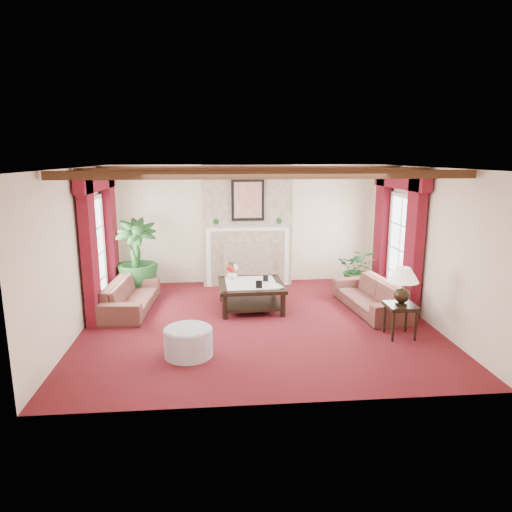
{
  "coord_description": "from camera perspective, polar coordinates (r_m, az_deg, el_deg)",
  "views": [
    {
      "loc": [
        -0.72,
        -7.63,
        2.89
      ],
      "look_at": [
        0.01,
        0.4,
        1.12
      ],
      "focal_mm": 32.0,
      "sensor_mm": 36.0,
      "label": 1
    }
  ],
  "objects": [
    {
      "name": "back_wall",
      "position": [
        10.52,
        -1.19,
        3.98
      ],
      "size": [
        6.0,
        0.02,
        2.7
      ],
      "primitive_type": "cube",
      "color": "beige",
      "rests_on": "ground"
    },
    {
      "name": "small_plant",
      "position": [
        10.25,
        12.6,
        -2.18
      ],
      "size": [
        1.52,
        1.55,
        0.73
      ],
      "primitive_type": "imported",
      "rotation": [
        0.0,
        0.0,
        -0.41
      ],
      "color": "black",
      "rests_on": "ground"
    },
    {
      "name": "right_wall",
      "position": [
        8.63,
        20.48,
        1.33
      ],
      "size": [
        0.02,
        5.5,
        2.7
      ],
      "primitive_type": "cube",
      "color": "beige",
      "rests_on": "ground"
    },
    {
      "name": "fireplace",
      "position": [
        10.21,
        -1.14,
        11.33
      ],
      "size": [
        2.0,
        0.52,
        2.7
      ],
      "primitive_type": null,
      "color": "tan",
      "rests_on": "ground"
    },
    {
      "name": "ceiling_beams",
      "position": [
        7.67,
        0.22,
        10.54
      ],
      "size": [
        6.0,
        3.0,
        0.12
      ],
      "primitive_type": null,
      "color": "#372211",
      "rests_on": "ceiling"
    },
    {
      "name": "ceiling",
      "position": [
        7.67,
        0.22,
        10.99
      ],
      "size": [
        6.0,
        6.0,
        0.0
      ],
      "primitive_type": "plane",
      "rotation": [
        3.14,
        0.0,
        0.0
      ],
      "color": "white",
      "rests_on": "floor"
    },
    {
      "name": "photo_frame_a",
      "position": [
        8.38,
        0.38,
        -3.6
      ],
      "size": [
        0.12,
        0.04,
        0.16
      ],
      "primitive_type": null,
      "rotation": [
        0.0,
        0.0,
        -0.13
      ],
      "color": "black",
      "rests_on": "coffee_table"
    },
    {
      "name": "sofa_right",
      "position": [
        8.96,
        14.13,
        -4.22
      ],
      "size": [
        2.1,
        1.02,
        0.77
      ],
      "primitive_type": "imported",
      "rotation": [
        0.0,
        0.0,
        -1.46
      ],
      "color": "#3F1120",
      "rests_on": "ground"
    },
    {
      "name": "book",
      "position": [
        8.44,
        1.76,
        -2.98
      ],
      "size": [
        0.23,
        0.14,
        0.3
      ],
      "primitive_type": "imported",
      "rotation": [
        0.0,
        0.0,
        0.29
      ],
      "color": "black",
      "rests_on": "coffee_table"
    },
    {
      "name": "french_door_right",
      "position": [
        9.41,
        18.07,
        7.17
      ],
      "size": [
        0.1,
        1.1,
        2.16
      ],
      "primitive_type": null,
      "color": "white",
      "rests_on": "ground"
    },
    {
      "name": "curtains_right",
      "position": [
        9.35,
        17.61,
        9.75
      ],
      "size": [
        0.2,
        2.4,
        2.55
      ],
      "primitive_type": null,
      "color": "#4E0A15",
      "rests_on": "ground"
    },
    {
      "name": "photo_frame_b",
      "position": [
        8.83,
        1.21,
        -2.86
      ],
      "size": [
        0.1,
        0.05,
        0.13
      ],
      "primitive_type": null,
      "rotation": [
        0.0,
        0.0,
        -0.31
      ],
      "color": "black",
      "rests_on": "coffee_table"
    },
    {
      "name": "potted_palm",
      "position": [
        10.02,
        -14.66,
        -2.12
      ],
      "size": [
        1.53,
        1.96,
        0.9
      ],
      "primitive_type": "imported",
      "rotation": [
        0.0,
        0.0,
        0.2
      ],
      "color": "black",
      "rests_on": "ground"
    },
    {
      "name": "coffee_table",
      "position": [
        8.83,
        -0.63,
        -4.99
      ],
      "size": [
        1.26,
        1.26,
        0.5
      ],
      "primitive_type": null,
      "rotation": [
        0.0,
        0.0,
        0.03
      ],
      "color": "black",
      "rests_on": "ground"
    },
    {
      "name": "side_table",
      "position": [
        7.84,
        17.55,
        -7.69
      ],
      "size": [
        0.56,
        0.56,
        0.55
      ],
      "primitive_type": null,
      "rotation": [
        0.0,
        0.0,
        -0.23
      ],
      "color": "black",
      "rests_on": "ground"
    },
    {
      "name": "french_door_left",
      "position": [
        8.95,
        -19.86,
        6.8
      ],
      "size": [
        0.1,
        1.1,
        2.16
      ],
      "primitive_type": null,
      "color": "white",
      "rests_on": "ground"
    },
    {
      "name": "table_lamp",
      "position": [
        7.66,
        17.83,
        -3.53
      ],
      "size": [
        0.5,
        0.5,
        0.63
      ],
      "primitive_type": null,
      "color": "black",
      "rests_on": "side_table"
    },
    {
      "name": "ottoman",
      "position": [
        6.9,
        -8.45,
        -10.61
      ],
      "size": [
        0.71,
        0.71,
        0.42
      ],
      "primitive_type": "cylinder",
      "color": "#A097AB",
      "rests_on": "ground"
    },
    {
      "name": "flower_vase",
      "position": [
        8.99,
        -3.04,
        -2.36
      ],
      "size": [
        0.22,
        0.23,
        0.2
      ],
      "primitive_type": "imported",
      "rotation": [
        0.0,
        0.0,
        -0.06
      ],
      "color": "silver",
      "rests_on": "coffee_table"
    },
    {
      "name": "curtains_left",
      "position": [
        8.9,
        -19.36,
        9.53
      ],
      "size": [
        0.2,
        2.4,
        2.55
      ],
      "primitive_type": null,
      "color": "#4E0A15",
      "rests_on": "ground"
    },
    {
      "name": "left_wall",
      "position": [
        8.11,
        -21.4,
        0.6
      ],
      "size": [
        0.02,
        5.5,
        2.7
      ],
      "primitive_type": "cube",
      "color": "beige",
      "rests_on": "ground"
    },
    {
      "name": "sofa_left",
      "position": [
        9.02,
        -15.38,
        -4.23
      ],
      "size": [
        2.0,
        0.82,
        0.75
      ],
      "primitive_type": "imported",
      "rotation": [
        0.0,
        0.0,
        1.5
      ],
      "color": "#3F1120",
      "rests_on": "ground"
    },
    {
      "name": "floor",
      "position": [
        8.19,
        0.21,
        -8.26
      ],
      "size": [
        6.0,
        6.0,
        0.0
      ],
      "primitive_type": "plane",
      "color": "#4E0E15",
      "rests_on": "ground"
    }
  ]
}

